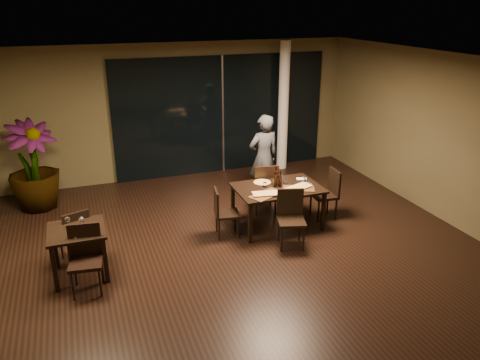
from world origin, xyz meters
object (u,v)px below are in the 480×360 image
at_px(chair_main_left, 223,210).
at_px(chair_main_near, 291,215).
at_px(chair_main_far, 265,186).
at_px(chair_main_right, 328,191).
at_px(side_table, 77,237).
at_px(bottle_c, 276,175).
at_px(main_table, 278,191).
at_px(bottle_b, 280,179).
at_px(potted_plant, 33,166).
at_px(bottle_a, 275,179).
at_px(chair_side_near, 86,255).
at_px(chair_side_far, 75,233).
at_px(diner, 264,158).

bearing_deg(chair_main_left, chair_main_near, -114.33).
distance_m(chair_main_far, chair_main_near, 1.27).
xyz_separation_m(chair_main_near, chair_main_right, (1.11, 0.71, -0.01)).
bearing_deg(side_table, bottle_c, 10.45).
relative_size(main_table, chair_main_right, 1.61).
height_order(bottle_b, bottle_c, bottle_c).
distance_m(chair_main_far, potted_plant, 4.45).
bearing_deg(bottle_b, bottle_a, 167.02).
distance_m(chair_side_near, bottle_a, 3.42).
bearing_deg(main_table, bottle_c, 83.24).
bearing_deg(side_table, chair_side_near, -77.45).
xyz_separation_m(side_table, bottle_b, (3.45, 0.51, 0.27)).
relative_size(bottle_a, bottle_c, 0.84).
distance_m(chair_main_left, bottle_c, 1.16).
xyz_separation_m(main_table, chair_side_far, (-3.43, -0.10, -0.18)).
bearing_deg(chair_main_far, chair_main_left, 40.49).
height_order(chair_side_far, potted_plant, potted_plant).
bearing_deg(bottle_c, potted_plant, 151.91).
height_order(chair_main_left, bottle_c, bottle_c).
bearing_deg(chair_main_right, main_table, -84.64).
bearing_deg(bottle_c, chair_main_near, -96.05).
height_order(chair_main_far, bottle_b, bottle_b).
bearing_deg(bottle_b, chair_side_far, -178.26).
relative_size(chair_main_far, chair_main_left, 1.15).
xyz_separation_m(chair_main_right, bottle_a, (-1.08, 0.01, 0.38)).
bearing_deg(main_table, chair_main_near, -95.92).
xyz_separation_m(chair_main_far, potted_plant, (-4.08, 1.74, 0.32)).
relative_size(chair_main_left, chair_side_far, 0.98).
bearing_deg(bottle_a, chair_side_far, -177.90).
xyz_separation_m(chair_side_far, potted_plant, (-0.66, 2.41, 0.38)).
relative_size(main_table, potted_plant, 0.86).
height_order(main_table, potted_plant, potted_plant).
relative_size(chair_main_near, diner, 0.54).
relative_size(chair_main_right, chair_side_far, 1.06).
distance_m(chair_side_far, bottle_a, 3.42).
bearing_deg(chair_main_far, potted_plant, -13.42).
distance_m(chair_main_left, diner, 1.88).
xyz_separation_m(chair_main_near, diner, (0.32, 1.95, 0.35)).
distance_m(chair_main_right, diner, 1.51).
bearing_deg(chair_main_left, chair_main_right, -78.81).
relative_size(chair_main_far, bottle_b, 3.35).
bearing_deg(main_table, side_table, -171.63).
xyz_separation_m(chair_side_far, bottle_b, (3.47, 0.11, 0.41)).
bearing_deg(bottle_c, chair_side_far, -176.24).
bearing_deg(bottle_c, chair_main_right, -6.11).
xyz_separation_m(chair_main_far, bottle_c, (0.02, -0.44, 0.37)).
xyz_separation_m(chair_main_left, bottle_a, (1.01, 0.07, 0.41)).
distance_m(chair_main_far, diner, 0.80).
bearing_deg(chair_main_right, potted_plant, -109.89).
xyz_separation_m(potted_plant, bottle_b, (4.13, -2.31, 0.03)).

